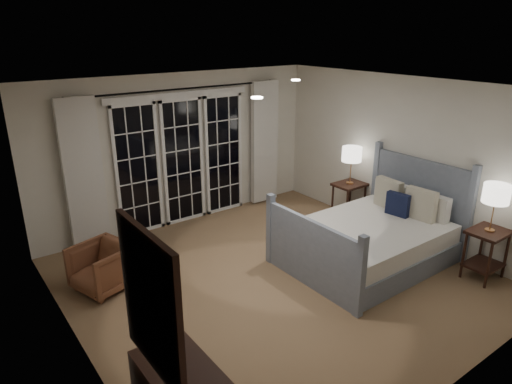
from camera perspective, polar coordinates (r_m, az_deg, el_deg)
floor at (r=6.21m, az=2.37°, el=-10.71°), size 5.00×5.00×0.00m
ceiling at (r=5.39m, az=2.76°, el=12.83°), size 5.00×5.00×0.00m
wall_left at (r=4.64m, az=-22.32°, el=-6.01°), size 0.02×5.00×2.50m
wall_right at (r=7.45m, az=17.70°, el=4.07°), size 0.02×5.00×2.50m
wall_back at (r=7.69m, az=-9.30°, el=5.25°), size 5.00×0.02×2.50m
wall_front at (r=4.22m, az=24.72°, el=-9.01°), size 5.00×0.02×2.50m
french_doors at (r=7.70m, az=-9.10°, el=4.04°), size 2.50×0.04×2.20m
curtain_rod at (r=7.42m, az=-9.37°, el=12.59°), size 3.50×0.03×0.03m
curtain_left at (r=7.04m, az=-20.74°, el=1.97°), size 0.55×0.10×2.25m
curtain_right at (r=8.48m, az=1.07°, el=6.17°), size 0.55×0.10×2.25m
downlight_a at (r=6.36m, az=4.99°, el=13.77°), size 0.12×0.12×0.01m
downlight_b at (r=4.71m, az=0.12°, el=11.71°), size 0.12×0.12×0.01m
bed at (r=6.71m, az=14.15°, el=-5.69°), size 2.28×1.64×1.33m
nightstand_left at (r=6.73m, az=26.85°, el=-6.13°), size 0.53×0.42×0.68m
nightstand_right at (r=7.95m, az=11.52°, el=-0.50°), size 0.52×0.42×0.67m
lamp_left at (r=6.47m, az=27.85°, el=-0.24°), size 0.33×0.33×0.63m
lamp_right at (r=7.73m, az=11.89°, el=4.61°), size 0.33×0.33×0.63m
armchair at (r=6.16m, az=-18.66°, el=-8.91°), size 0.83×0.81×0.60m
mirror at (r=2.99m, az=-12.98°, el=-13.34°), size 0.05×0.85×1.00m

